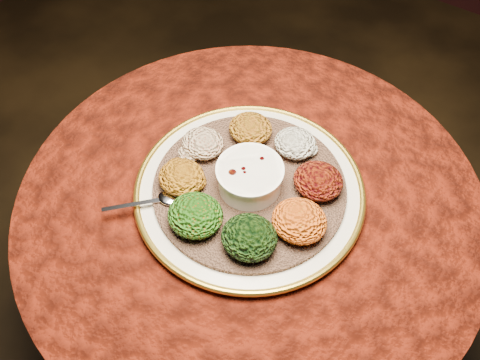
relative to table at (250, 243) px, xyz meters
The scene contains 13 objects.
table is the anchor object (origin of this frame).
platter 0.19m from the table, 141.19° to the left, with size 0.57×0.57×0.02m.
injera 0.20m from the table, 141.19° to the left, with size 0.39×0.39×0.01m, color brown.
stew_bowl 0.24m from the table, 141.19° to the left, with size 0.13×0.13×0.06m.
spoon 0.28m from the table, 137.19° to the right, with size 0.11×0.11×0.01m.
portion_ayib 0.27m from the table, 82.52° to the left, with size 0.09×0.08×0.04m, color beige.
portion_kitfo 0.27m from the table, 36.16° to the left, with size 0.10×0.09×0.05m, color black.
portion_tikil 0.26m from the table, 11.27° to the right, with size 0.11×0.10×0.05m, color #B3690E.
portion_gomen 0.26m from the table, 58.46° to the right, with size 0.11×0.10×0.05m, color black.
portion_mixveg 0.27m from the table, 109.79° to the right, with size 0.11×0.10×0.05m, color #9F3B0A.
portion_kik 0.27m from the table, 151.82° to the right, with size 0.09×0.09×0.05m, color #9C5E0D.
portion_timatim 0.27m from the table, 168.01° to the left, with size 0.09×0.09×0.04m, color maroon.
portion_shiro 0.27m from the table, 124.08° to the left, with size 0.09×0.09×0.05m, color #884810.
Camera 1 is at (0.33, -0.53, 1.63)m, focal length 40.00 mm.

